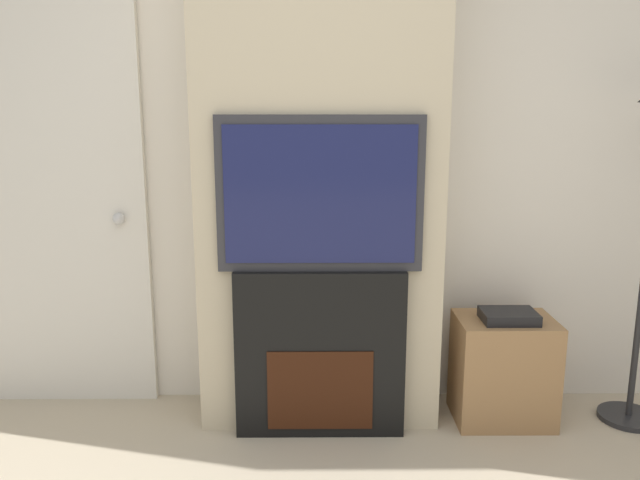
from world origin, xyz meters
The scene contains 6 objects.
wall_back centered at (0.00, 2.03, 1.35)m, with size 6.00×0.06×2.70m.
chimney_breast centered at (0.00, 1.81, 1.35)m, with size 1.11×0.37×2.70m.
fireplace centered at (0.00, 1.63, 0.39)m, with size 0.77×0.15×0.78m.
television centered at (0.00, 1.63, 1.12)m, with size 0.90×0.07×0.68m.
media_stand centered at (0.88, 1.73, 0.26)m, with size 0.46×0.33×0.56m.
entry_door centered at (-1.28, 1.97, 1.00)m, with size 0.86×0.09×1.99m.
Camera 1 is at (-0.02, -1.05, 1.48)m, focal length 35.00 mm.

